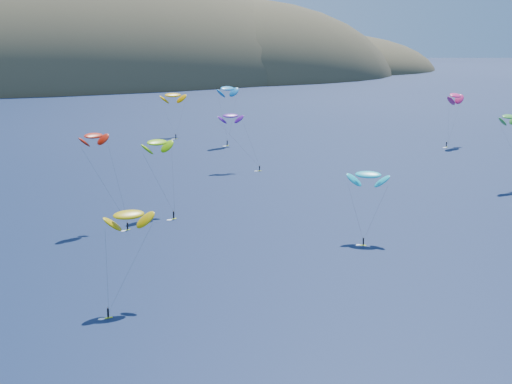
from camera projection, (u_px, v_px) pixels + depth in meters
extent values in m
ellipsoid|color=#3D3526|center=(41.00, 96.00, 595.05)|extent=(600.00, 300.00, 210.00)
ellipsoid|color=#3D3526|center=(228.00, 87.00, 638.71)|extent=(320.00, 220.00, 156.00)
ellipsoid|color=#3D3526|center=(324.00, 76.00, 720.11)|extent=(240.00, 180.00, 84.00)
cube|color=#DAFF1C|center=(108.00, 318.00, 111.63)|extent=(1.34, 0.48, 0.07)
cylinder|color=black|center=(108.00, 313.00, 111.45)|extent=(0.31, 0.31, 1.40)
sphere|color=#8C6047|center=(108.00, 308.00, 111.26)|extent=(0.23, 0.23, 0.23)
ellipsoid|color=#CBA807|center=(129.00, 215.00, 116.35)|extent=(8.40, 4.41, 4.53)
cube|color=#DAFF1C|center=(174.00, 219.00, 168.54)|extent=(1.55, 0.98, 0.08)
cylinder|color=black|center=(174.00, 215.00, 168.33)|extent=(0.35, 0.35, 1.61)
sphere|color=#8C6047|center=(173.00, 211.00, 168.12)|extent=(0.27, 0.27, 0.27)
ellipsoid|color=#80CB0A|center=(157.00, 142.00, 171.84)|extent=(9.76, 7.20, 4.94)
cube|color=#DAFF1C|center=(227.00, 146.00, 270.72)|extent=(1.68, 1.16, 0.09)
cylinder|color=black|center=(227.00, 143.00, 270.49)|extent=(0.38, 0.38, 1.75)
sphere|color=#8C6047|center=(227.00, 140.00, 270.26)|extent=(0.29, 0.29, 0.29)
ellipsoid|color=#167CC0|center=(227.00, 88.00, 271.70)|extent=(11.89, 9.34, 6.02)
cube|color=#DAFF1C|center=(363.00, 245.00, 148.36)|extent=(1.25, 1.08, 0.07)
cylinder|color=black|center=(363.00, 242.00, 148.17)|extent=(0.30, 0.30, 1.38)
sphere|color=#8C6047|center=(363.00, 238.00, 147.99)|extent=(0.23, 0.23, 0.23)
ellipsoid|color=#12C6D7|center=(368.00, 175.00, 151.79)|extent=(9.26, 8.43, 4.80)
cube|color=#DAFF1C|center=(259.00, 171.00, 224.08)|extent=(1.40, 0.56, 0.08)
cylinder|color=black|center=(259.00, 168.00, 223.89)|extent=(0.32, 0.32, 1.46)
sphere|color=#8C6047|center=(259.00, 166.00, 223.69)|extent=(0.24, 0.24, 0.24)
ellipsoid|color=#5C1197|center=(231.00, 116.00, 224.40)|extent=(8.35, 4.64, 4.44)
cube|color=#DAFF1C|center=(446.00, 147.00, 267.61)|extent=(1.66, 1.20, 0.09)
cylinder|color=black|center=(446.00, 144.00, 267.38)|extent=(0.38, 0.38, 1.75)
sphere|color=#8C6047|center=(447.00, 142.00, 267.15)|extent=(0.29, 0.29, 0.29)
ellipsoid|color=#E52170|center=(455.00, 95.00, 269.90)|extent=(12.45, 10.08, 6.31)
cube|color=#DAFF1C|center=(128.00, 230.00, 159.52)|extent=(1.41, 0.97, 0.08)
cylinder|color=black|center=(127.00, 226.00, 159.32)|extent=(0.32, 0.32, 1.47)
sphere|color=#8C6047|center=(127.00, 223.00, 159.13)|extent=(0.25, 0.25, 0.25)
ellipsoid|color=red|center=(94.00, 136.00, 159.71)|extent=(8.34, 6.53, 4.22)
cube|color=#DAFF1C|center=(176.00, 139.00, 287.20)|extent=(1.59, 0.62, 0.09)
cylinder|color=black|center=(176.00, 136.00, 286.98)|extent=(0.36, 0.36, 1.66)
sphere|color=#8C6047|center=(176.00, 134.00, 286.75)|extent=(0.28, 0.28, 0.28)
ellipsoid|color=#E79F00|center=(173.00, 95.00, 293.11)|extent=(11.59, 6.34, 6.19)
ellipsoid|color=green|center=(509.00, 117.00, 200.24)|extent=(8.53, 5.40, 4.41)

